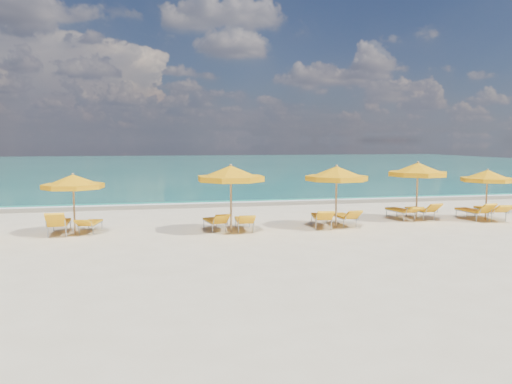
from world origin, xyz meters
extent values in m
plane|color=beige|center=(0.00, 0.00, 0.00)|extent=(120.00, 120.00, 0.00)
cube|color=#147061|center=(0.00, 48.00, 0.00)|extent=(120.00, 80.00, 0.30)
cube|color=tan|center=(0.00, 7.40, 0.00)|extent=(120.00, 2.60, 0.01)
cube|color=white|center=(0.00, 8.20, 0.00)|extent=(120.00, 1.20, 0.03)
cube|color=white|center=(-6.00, 17.00, 0.00)|extent=(14.00, 0.36, 0.05)
cube|color=white|center=(8.00, 24.00, 0.00)|extent=(18.00, 0.30, 0.05)
cylinder|color=tan|center=(-6.70, 0.20, 1.02)|extent=(0.06, 0.06, 2.04)
cone|color=#FFA90D|center=(-6.70, 0.20, 1.88)|extent=(2.51, 2.51, 0.41)
cylinder|color=#FFA90D|center=(-6.70, 0.20, 1.68)|extent=(2.53, 2.53, 0.16)
sphere|color=tan|center=(-6.70, 0.20, 2.09)|extent=(0.09, 0.09, 0.09)
cylinder|color=tan|center=(-1.35, -0.58, 1.16)|extent=(0.07, 0.07, 2.33)
cone|color=#FFA90D|center=(-1.35, -0.58, 2.14)|extent=(3.12, 3.12, 0.47)
cylinder|color=#FFA90D|center=(-1.35, -0.58, 1.91)|extent=(3.15, 3.15, 0.19)
sphere|color=tan|center=(-1.35, -0.58, 2.38)|extent=(0.10, 0.10, 0.10)
cylinder|color=tan|center=(2.63, -0.43, 1.13)|extent=(0.07, 0.07, 2.25)
cone|color=#FFA90D|center=(2.63, -0.43, 2.07)|extent=(2.80, 2.80, 0.45)
cylinder|color=#FFA90D|center=(2.63, -0.43, 1.85)|extent=(2.83, 2.83, 0.18)
sphere|color=tan|center=(2.63, -0.43, 2.30)|extent=(0.10, 0.10, 0.10)
cylinder|color=tan|center=(6.47, 0.48, 1.15)|extent=(0.07, 0.07, 2.31)
cone|color=#FFA90D|center=(6.47, 0.48, 2.12)|extent=(2.77, 2.77, 0.46)
cylinder|color=#FFA90D|center=(6.47, 0.48, 1.90)|extent=(2.79, 2.79, 0.18)
sphere|color=tan|center=(6.47, 0.48, 2.36)|extent=(0.10, 0.10, 0.10)
cylinder|color=tan|center=(9.26, -0.08, 1.01)|extent=(0.06, 0.06, 2.02)
cone|color=#FFA90D|center=(9.26, -0.08, 1.85)|extent=(2.06, 2.06, 0.40)
cylinder|color=#FFA90D|center=(9.26, -0.08, 1.66)|extent=(2.08, 2.08, 0.16)
sphere|color=tan|center=(9.26, -0.08, 2.06)|extent=(0.09, 0.09, 0.09)
cube|color=#FFAF0F|center=(-7.24, 0.48, 0.40)|extent=(0.65, 1.39, 0.08)
cube|color=#FFAF0F|center=(-7.22, -0.43, 0.63)|extent=(0.63, 0.53, 0.52)
cube|color=#FFAF0F|center=(-6.21, 0.62, 0.33)|extent=(0.73, 1.23, 0.07)
cube|color=#FFAF0F|center=(-6.37, -0.18, 0.45)|extent=(0.61, 0.61, 0.30)
cube|color=#FFAF0F|center=(-1.87, 0.07, 0.34)|extent=(0.72, 1.26, 0.07)
cube|color=#FFAF0F|center=(-1.73, -0.73, 0.52)|extent=(0.60, 0.57, 0.40)
cube|color=#FFAF0F|center=(-0.81, -0.13, 0.36)|extent=(0.66, 1.30, 0.08)
cube|color=#FFAF0F|center=(-0.88, -1.01, 0.51)|extent=(0.61, 0.60, 0.36)
cube|color=#FFAF0F|center=(2.18, -0.08, 0.39)|extent=(0.86, 1.44, 0.08)
cube|color=#FFAF0F|center=(1.99, -1.01, 0.56)|extent=(0.71, 0.69, 0.40)
cube|color=#FFAF0F|center=(3.13, 0.07, 0.36)|extent=(0.60, 1.25, 0.08)
cube|color=#FFAF0F|center=(3.16, -0.79, 0.52)|extent=(0.57, 0.55, 0.38)
cube|color=#FFAF0F|center=(6.00, 1.01, 0.37)|extent=(0.75, 1.34, 0.08)
cube|color=#FFAF0F|center=(6.13, 0.11, 0.49)|extent=(0.65, 0.66, 0.30)
cube|color=#FFAF0F|center=(6.92, 1.03, 0.37)|extent=(0.69, 1.32, 0.08)
cube|color=#FFAF0F|center=(7.01, 0.16, 0.54)|extent=(0.62, 0.59, 0.41)
cube|color=#FFAF0F|center=(8.80, 0.24, 0.37)|extent=(0.69, 1.34, 0.08)
cube|color=#FFAF0F|center=(8.88, -0.64, 0.57)|extent=(0.62, 0.57, 0.45)
cube|color=#FFAF0F|center=(9.63, 0.19, 0.41)|extent=(0.84, 1.51, 0.09)
cube|color=#FFAF0F|center=(9.48, -0.82, 0.56)|extent=(0.73, 0.73, 0.37)
camera|label=1|loc=(-4.19, -17.77, 3.24)|focal=35.00mm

